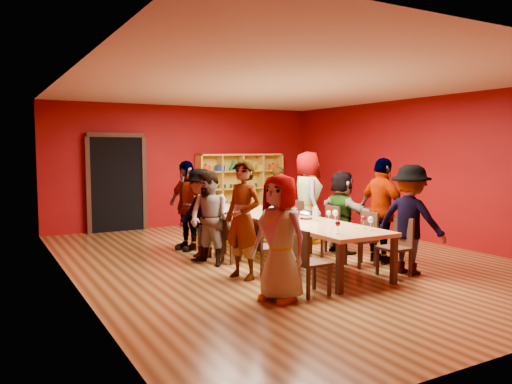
# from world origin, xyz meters

# --- Properties ---
(room_shell) EXTENTS (7.10, 9.10, 3.04)m
(room_shell) POSITION_xyz_m (0.00, 0.00, 1.50)
(room_shell) COLOR #563216
(room_shell) RESTS_ON ground
(tasting_table) EXTENTS (1.10, 4.50, 0.75)m
(tasting_table) POSITION_xyz_m (0.00, 0.00, 0.70)
(tasting_table) COLOR tan
(tasting_table) RESTS_ON ground
(doorway) EXTENTS (1.40, 0.17, 2.30)m
(doorway) POSITION_xyz_m (-1.80, 4.43, 1.12)
(doorway) COLOR black
(doorway) RESTS_ON ground
(shelving_unit) EXTENTS (2.40, 0.40, 1.80)m
(shelving_unit) POSITION_xyz_m (1.40, 4.32, 0.98)
(shelving_unit) COLOR gold
(shelving_unit) RESTS_ON ground
(chair_person_left_0) EXTENTS (0.42, 0.42, 0.89)m
(chair_person_left_0) POSITION_xyz_m (-0.91, -2.00, 0.50)
(chair_person_left_0) COLOR black
(chair_person_left_0) RESTS_ON ground
(person_left_0) EXTENTS (0.69, 0.89, 1.62)m
(person_left_0) POSITION_xyz_m (-1.33, -2.00, 0.81)
(person_left_0) COLOR #5C85BF
(person_left_0) RESTS_ON ground
(chair_person_left_1) EXTENTS (0.42, 0.42, 0.89)m
(chair_person_left_1) POSITION_xyz_m (-0.91, -0.82, 0.50)
(chair_person_left_1) COLOR black
(chair_person_left_1) RESTS_ON ground
(person_left_1) EXTENTS (0.66, 0.76, 1.77)m
(person_left_1) POSITION_xyz_m (-1.23, -0.82, 0.89)
(person_left_1) COLOR beige
(person_left_1) RESTS_ON ground
(chair_person_left_2) EXTENTS (0.42, 0.42, 0.89)m
(chair_person_left_2) POSITION_xyz_m (-0.91, 0.21, 0.50)
(chair_person_left_2) COLOR black
(chair_person_left_2) RESTS_ON ground
(person_left_2) EXTENTS (0.70, 0.87, 1.58)m
(person_left_2) POSITION_xyz_m (-1.32, 0.21, 0.79)
(person_left_2) COLOR #4F4E53
(person_left_2) RESTS_ON ground
(chair_person_left_3) EXTENTS (0.42, 0.42, 0.89)m
(chair_person_left_3) POSITION_xyz_m (-0.91, 0.81, 0.50)
(chair_person_left_3) COLOR black
(chair_person_left_3) RESTS_ON ground
(person_left_3) EXTENTS (0.79, 1.11, 1.59)m
(person_left_3) POSITION_xyz_m (-1.20, 0.81, 0.79)
(person_left_3) COLOR #46464B
(person_left_3) RESTS_ON ground
(chair_person_left_4) EXTENTS (0.42, 0.42, 0.89)m
(chair_person_left_4) POSITION_xyz_m (-0.91, 1.58, 0.50)
(chair_person_left_4) COLOR black
(chair_person_left_4) RESTS_ON ground
(person_left_4) EXTENTS (0.72, 1.09, 1.71)m
(person_left_4) POSITION_xyz_m (-1.17, 1.58, 0.86)
(person_left_4) COLOR #4F5054
(person_left_4) RESTS_ON ground
(chair_person_right_0) EXTENTS (0.42, 0.42, 0.89)m
(chair_person_right_0) POSITION_xyz_m (0.91, -1.83, 0.50)
(chair_person_right_0) COLOR black
(chair_person_right_0) RESTS_ON ground
(person_right_0) EXTENTS (0.78, 1.18, 1.69)m
(person_right_0) POSITION_xyz_m (1.16, -1.83, 0.85)
(person_right_0) COLOR #D28D93
(person_right_0) RESTS_ON ground
(chair_person_right_1) EXTENTS (0.42, 0.42, 0.89)m
(chair_person_right_1) POSITION_xyz_m (0.91, -1.07, 0.50)
(chair_person_right_1) COLOR black
(chair_person_right_1) RESTS_ON ground
(person_right_1) EXTENTS (0.48, 1.05, 1.79)m
(person_right_1) POSITION_xyz_m (1.30, -1.07, 0.89)
(person_right_1) COLOR pink
(person_right_1) RESTS_ON ground
(chair_person_right_2) EXTENTS (0.42, 0.42, 0.89)m
(chair_person_right_2) POSITION_xyz_m (0.91, -0.08, 0.50)
(chair_person_right_2) COLOR black
(chair_person_right_2) RESTS_ON ground
(person_right_2) EXTENTS (0.45, 1.43, 1.53)m
(person_right_2) POSITION_xyz_m (1.24, -0.08, 0.77)
(person_right_2) COLOR #47474B
(person_right_2) RESTS_ON ground
(chair_person_right_3) EXTENTS (0.42, 0.42, 0.89)m
(chair_person_right_3) POSITION_xyz_m (0.91, 1.06, 0.50)
(chair_person_right_3) COLOR black
(chair_person_right_3) RESTS_ON ground
(person_right_3) EXTENTS (0.78, 1.03, 1.88)m
(person_right_3) POSITION_xyz_m (1.27, 1.06, 0.94)
(person_right_3) COLOR #5D8CBF
(person_right_3) RESTS_ON ground
(chair_person_right_4) EXTENTS (0.42, 0.42, 0.89)m
(chair_person_right_4) POSITION_xyz_m (0.91, 2.00, 0.50)
(chair_person_right_4) COLOR black
(chair_person_right_4) RESTS_ON ground
(person_right_4) EXTENTS (0.59, 0.67, 1.53)m
(person_right_4) POSITION_xyz_m (1.18, 2.00, 0.77)
(person_right_4) COLOR pink
(person_right_4) RESTS_ON ground
(wine_glass_0) EXTENTS (0.08, 0.08, 0.20)m
(wine_glass_0) POSITION_xyz_m (-0.15, 1.25, 0.90)
(wine_glass_0) COLOR white
(wine_glass_0) RESTS_ON tasting_table
(wine_glass_1) EXTENTS (0.07, 0.07, 0.19)m
(wine_glass_1) POSITION_xyz_m (-0.28, -1.85, 0.88)
(wine_glass_1) COLOR white
(wine_glass_1) RESTS_ON tasting_table
(wine_glass_2) EXTENTS (0.08, 0.08, 0.20)m
(wine_glass_2) POSITION_xyz_m (-0.38, 0.82, 0.90)
(wine_glass_2) COLOR white
(wine_glass_2) RESTS_ON tasting_table
(wine_glass_3) EXTENTS (0.08, 0.08, 0.20)m
(wine_glass_3) POSITION_xyz_m (-0.00, -0.40, 0.90)
(wine_glass_3) COLOR white
(wine_glass_3) RESTS_ON tasting_table
(wine_glass_4) EXTENTS (0.08, 0.08, 0.20)m
(wine_glass_4) POSITION_xyz_m (-0.28, -0.11, 0.89)
(wine_glass_4) COLOR white
(wine_glass_4) RESTS_ON tasting_table
(wine_glass_5) EXTENTS (0.07, 0.07, 0.18)m
(wine_glass_5) POSITION_xyz_m (0.32, -0.86, 0.88)
(wine_glass_5) COLOR white
(wine_glass_5) RESTS_ON tasting_table
(wine_glass_6) EXTENTS (0.09, 0.09, 0.22)m
(wine_glass_6) POSITION_xyz_m (0.34, 1.80, 0.91)
(wine_glass_6) COLOR white
(wine_glass_6) RESTS_ON tasting_table
(wine_glass_7) EXTENTS (0.07, 0.07, 0.19)m
(wine_glass_7) POSITION_xyz_m (-0.33, -0.91, 0.88)
(wine_glass_7) COLOR white
(wine_glass_7) RESTS_ON tasting_table
(wine_glass_8) EXTENTS (0.07, 0.07, 0.18)m
(wine_glass_8) POSITION_xyz_m (-0.32, 1.63, 0.88)
(wine_glass_8) COLOR white
(wine_glass_8) RESTS_ON tasting_table
(wine_glass_9) EXTENTS (0.08, 0.08, 0.20)m
(wine_glass_9) POSITION_xyz_m (0.33, -1.85, 0.90)
(wine_glass_9) COLOR white
(wine_glass_9) RESTS_ON tasting_table
(wine_glass_10) EXTENTS (0.08, 0.08, 0.20)m
(wine_glass_10) POSITION_xyz_m (0.07, 0.37, 0.90)
(wine_glass_10) COLOR white
(wine_glass_10) RESTS_ON tasting_table
(wine_glass_11) EXTENTS (0.07, 0.07, 0.18)m
(wine_glass_11) POSITION_xyz_m (-0.30, 1.94, 0.88)
(wine_glass_11) COLOR white
(wine_glass_11) RESTS_ON tasting_table
(wine_glass_12) EXTENTS (0.08, 0.08, 0.19)m
(wine_glass_12) POSITION_xyz_m (0.31, 0.93, 0.89)
(wine_glass_12) COLOR white
(wine_glass_12) RESTS_ON tasting_table
(wine_glass_13) EXTENTS (0.08, 0.08, 0.21)m
(wine_glass_13) POSITION_xyz_m (0.26, 0.09, 0.90)
(wine_glass_13) COLOR white
(wine_glass_13) RESTS_ON tasting_table
(wine_glass_14) EXTENTS (0.08, 0.08, 0.20)m
(wine_glass_14) POSITION_xyz_m (-0.38, 0.99, 0.90)
(wine_glass_14) COLOR white
(wine_glass_14) RESTS_ON tasting_table
(wine_glass_15) EXTENTS (0.09, 0.09, 0.22)m
(wine_glass_15) POSITION_xyz_m (0.30, -1.07, 0.91)
(wine_glass_15) COLOR white
(wine_glass_15) RESTS_ON tasting_table
(wine_glass_16) EXTENTS (0.08, 0.08, 0.19)m
(wine_glass_16) POSITION_xyz_m (0.31, 1.92, 0.89)
(wine_glass_16) COLOR white
(wine_glass_16) RESTS_ON tasting_table
(wine_glass_17) EXTENTS (0.08, 0.08, 0.19)m
(wine_glass_17) POSITION_xyz_m (0.34, -1.69, 0.89)
(wine_glass_17) COLOR white
(wine_glass_17) RESTS_ON tasting_table
(spittoon_bowl) EXTENTS (0.30, 0.30, 0.16)m
(spittoon_bowl) POSITION_xyz_m (0.20, -0.40, 0.82)
(spittoon_bowl) COLOR silver
(spittoon_bowl) RESTS_ON tasting_table
(carafe_a) EXTENTS (0.11, 0.11, 0.26)m
(carafe_a) POSITION_xyz_m (-0.10, 0.23, 0.87)
(carafe_a) COLOR white
(carafe_a) RESTS_ON tasting_table
(carafe_b) EXTENTS (0.11, 0.11, 0.26)m
(carafe_b) POSITION_xyz_m (0.18, -0.70, 0.87)
(carafe_b) COLOR white
(carafe_b) RESTS_ON tasting_table
(wine_bottle) EXTENTS (0.08, 0.08, 0.30)m
(wine_bottle) POSITION_xyz_m (0.12, 1.75, 0.86)
(wine_bottle) COLOR #153C1D
(wine_bottle) RESTS_ON tasting_table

